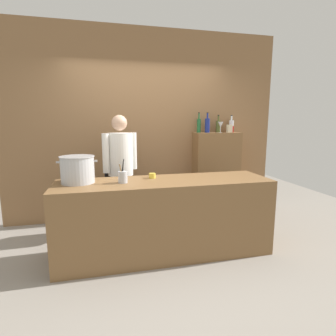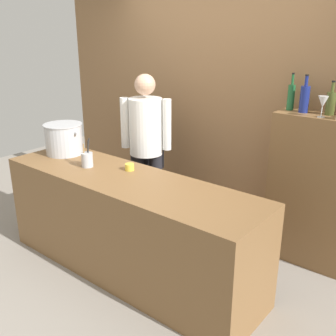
{
  "view_description": "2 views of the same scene",
  "coord_description": "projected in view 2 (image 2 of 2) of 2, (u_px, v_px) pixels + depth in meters",
  "views": [
    {
      "loc": [
        -0.68,
        -2.99,
        1.58
      ],
      "look_at": [
        0.12,
        0.34,
        0.98
      ],
      "focal_mm": 28.9,
      "sensor_mm": 36.0,
      "label": 1
    },
    {
      "loc": [
        2.23,
        -2.21,
        2.11
      ],
      "look_at": [
        0.22,
        0.28,
        0.96
      ],
      "focal_mm": 42.77,
      "sensor_mm": 36.0,
      "label": 2
    }
  ],
  "objects": [
    {
      "name": "chef",
      "position": [
        146.0,
        142.0,
        4.15
      ],
      "size": [
        0.48,
        0.41,
        1.66
      ],
      "rotation": [
        0.0,
        0.0,
        3.63
      ],
      "color": "black",
      "rests_on": "ground_plane"
    },
    {
      "name": "wine_bottle_olive",
      "position": [
        331.0,
        103.0,
        3.34
      ],
      "size": [
        0.08,
        0.08,
        0.28
      ],
      "color": "#475123",
      "rests_on": "bar_cabinet"
    },
    {
      "name": "butter_jar",
      "position": [
        130.0,
        167.0,
        3.52
      ],
      "size": [
        0.08,
        0.08,
        0.06
      ],
      "primitive_type": "cylinder",
      "color": "yellow",
      "rests_on": "prep_counter"
    },
    {
      "name": "bar_cabinet",
      "position": [
        313.0,
        191.0,
        3.6
      ],
      "size": [
        0.76,
        0.32,
        1.39
      ],
      "primitive_type": "cube",
      "color": "brown",
      "rests_on": "ground_plane"
    },
    {
      "name": "utensil_crock",
      "position": [
        87.0,
        159.0,
        3.6
      ],
      "size": [
        0.1,
        0.1,
        0.26
      ],
      "color": "#B7BABF",
      "rests_on": "prep_counter"
    },
    {
      "name": "wine_bottle_cobalt",
      "position": [
        305.0,
        98.0,
        3.43
      ],
      "size": [
        0.08,
        0.08,
        0.32
      ],
      "color": "navy",
      "rests_on": "bar_cabinet"
    },
    {
      "name": "ground_plane",
      "position": [
        130.0,
        270.0,
        3.65
      ],
      "size": [
        8.0,
        8.0,
        0.0
      ],
      "primitive_type": "plane",
      "color": "gray"
    },
    {
      "name": "wine_bottle_green",
      "position": [
        291.0,
        96.0,
        3.53
      ],
      "size": [
        0.06,
        0.06,
        0.32
      ],
      "color": "#1E592D",
      "rests_on": "bar_cabinet"
    },
    {
      "name": "stockpot_large",
      "position": [
        64.0,
        139.0,
        3.94
      ],
      "size": [
        0.43,
        0.38,
        0.3
      ],
      "color": "#B7BABF",
      "rests_on": "prep_counter"
    },
    {
      "name": "prep_counter",
      "position": [
        129.0,
        226.0,
        3.5
      ],
      "size": [
        2.49,
        0.7,
        0.9
      ],
      "primitive_type": "cube",
      "color": "brown",
      "rests_on": "ground_plane"
    },
    {
      "name": "brick_back_panel",
      "position": [
        219.0,
        87.0,
        4.17
      ],
      "size": [
        4.4,
        0.1,
        3.0
      ],
      "primitive_type": "cube",
      "color": "olive",
      "rests_on": "ground_plane"
    },
    {
      "name": "wine_glass_wide",
      "position": [
        323.0,
        102.0,
        3.25
      ],
      "size": [
        0.08,
        0.08,
        0.17
      ],
      "color": "silver",
      "rests_on": "bar_cabinet"
    }
  ]
}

